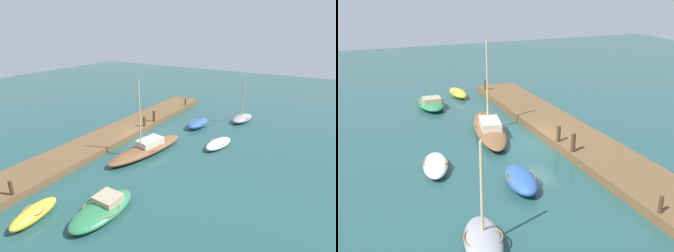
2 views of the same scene
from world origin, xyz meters
TOP-DOWN VIEW (x-y plane):
  - ground_plane at (0.00, 0.00)m, footprint 84.00×84.00m
  - dock_platform at (0.00, -2.47)m, footprint 26.75×3.53m
  - rowboat_blue at (-5.08, 3.12)m, footprint 3.33×1.85m
  - dinghy_yellow at (11.98, 1.49)m, footprint 3.02×1.41m
  - motorboat_green at (9.84, 4.33)m, footprint 4.30×2.08m
  - sailboat_brown at (2.41, 2.07)m, footprint 7.76×3.36m
  - rowboat_grey at (-9.09, 6.49)m, footprint 3.58×2.14m
  - rowboat_white at (-1.63, 6.62)m, footprint 3.44×1.94m
  - mooring_post_west at (-10.21, -0.95)m, footprint 0.18×0.18m
  - mooring_post_mid_west at (-3.17, -0.95)m, footprint 0.25×0.25m
  - mooring_post_mid_east at (-1.48, -0.95)m, footprint 0.25×0.25m
  - mooring_post_east at (11.68, -0.95)m, footprint 0.22×0.22m

SIDE VIEW (x-z plane):
  - ground_plane at x=0.00m, z-range 0.00..0.00m
  - dock_platform at x=0.00m, z-range 0.00..0.49m
  - rowboat_white at x=-1.63m, z-range 0.01..0.62m
  - dinghy_yellow at x=11.98m, z-range 0.01..0.76m
  - motorboat_green at x=9.84m, z-range -0.09..0.87m
  - rowboat_grey at x=-9.09m, z-range -1.80..2.58m
  - rowboat_blue at x=-5.08m, z-range 0.01..0.80m
  - sailboat_brown at x=2.41m, z-range -2.59..3.47m
  - mooring_post_west at x=-10.21m, z-range 0.49..1.29m
  - mooring_post_east at x=11.68m, z-range 0.49..1.42m
  - mooring_post_mid_east at x=-1.48m, z-range 0.49..1.47m
  - mooring_post_mid_west at x=-3.17m, z-range 0.49..1.58m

